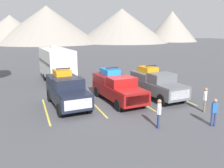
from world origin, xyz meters
The scene contains 13 objects.
ground_plane centered at (0.00, 0.00, 0.00)m, with size 240.00×240.00×0.00m, color #47474C.
pickup_truck_a centered at (-3.57, 1.24, 1.17)m, with size 2.47×5.35×2.60m.
pickup_truck_b centered at (0.19, 1.11, 1.10)m, with size 2.48×5.75×2.46m.
pickup_truck_c centered at (3.44, 0.86, 1.14)m, with size 2.43×5.41×2.49m.
lot_stripe_a centered at (-5.09, 0.63, 0.00)m, with size 0.12×5.50×0.01m, color gold.
lot_stripe_b centered at (-1.70, 0.63, 0.00)m, with size 0.12×5.50×0.01m, color gold.
lot_stripe_c centered at (1.70, 0.63, 0.00)m, with size 0.12×5.50×0.01m, color gold.
lot_stripe_d centered at (5.09, 0.63, 0.00)m, with size 0.12×5.50×0.01m, color gold.
camper_trailer_a centered at (-3.10, 9.92, 1.94)m, with size 3.05×8.02×3.67m.
person_a centered at (3.41, -5.30, 0.92)m, with size 0.32×0.28×1.60m.
person_b centered at (0.41, -4.45, 0.95)m, with size 0.27×0.34×1.64m.
person_c centered at (4.63, -3.27, 0.94)m, with size 0.30×0.30×1.63m.
mountain_ridge centered at (4.09, 86.91, 7.23)m, with size 145.24×45.69×15.48m.
Camera 1 is at (-6.11, -14.56, 5.20)m, focal length 36.98 mm.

